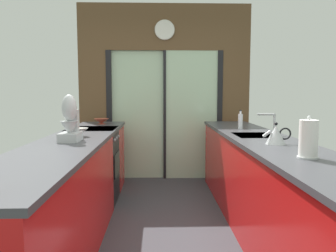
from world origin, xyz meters
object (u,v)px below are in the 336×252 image
Objects in this scene: mixing_bowl_near at (79,132)px; stand_mixer at (70,123)px; oven_range at (93,166)px; kettle at (276,135)px; mixing_bowl_far at (101,121)px; paper_towel_roll at (308,139)px; soap_bottle at (240,121)px.

stand_mixer reaches higher than mixing_bowl_near.
kettle is at bearing -36.07° from oven_range.
mixing_bowl_near reaches higher than mixing_bowl_far.
mixing_bowl_far is at bearing 125.61° from paper_towel_roll.
stand_mixer is at bearing -90.00° from mixing_bowl_far.
oven_range is at bearing -91.89° from mixing_bowl_far.
kettle reaches higher than mixing_bowl_far.
oven_range is 1.26m from stand_mixer.
stand_mixer is at bearing 154.93° from paper_towel_roll.
paper_towel_roll is (1.78, -2.49, 0.09)m from mixing_bowl_far.
stand_mixer is 2.04m from soap_bottle.
stand_mixer is at bearing -90.00° from mixing_bowl_near.
oven_range is 4.04× the size of soap_bottle.
oven_range is at bearing 143.93° from kettle.
soap_bottle is at bearing -20.06° from mixing_bowl_far.
mixing_bowl_near is at bearing -88.65° from oven_range.
paper_towel_roll is at bearing -54.39° from mixing_bowl_far.
kettle is 1.22m from soap_bottle.
mixing_bowl_near is 0.83× the size of soap_bottle.
mixing_bowl_near is 1.86m from kettle.
paper_towel_roll is at bearing -46.95° from oven_range.
mixing_bowl_far is at bearing 159.94° from soap_bottle.
mixing_bowl_far is at bearing 88.11° from oven_range.
oven_range is at bearing 177.14° from soap_bottle.
soap_bottle is at bearing 90.09° from kettle.
mixing_bowl_near is (0.02, -0.78, 0.51)m from oven_range.
soap_bottle is at bearing -2.86° from oven_range.
mixing_bowl_near is 0.66× the size of paper_towel_roll.
paper_towel_roll is (-0.00, -0.61, 0.05)m from kettle.
paper_towel_roll reaches higher than mixing_bowl_far.
mixing_bowl_far is 2.58m from kettle.
mixing_bowl_near is 0.89× the size of mixing_bowl_far.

